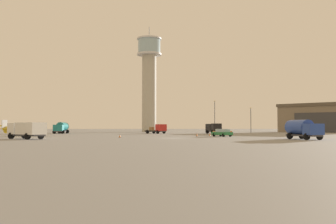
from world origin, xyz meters
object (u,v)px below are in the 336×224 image
object	(u,v)px
truck_flatbed_red	(158,129)
light_post_north	(251,117)
traffic_cone_mid_apron	(120,136)
truck_box_white	(27,129)
truck_fuel_tanker_teal	(61,127)
light_post_west	(215,114)
truck_box_black	(213,128)
car_green	(222,133)
traffic_cone_near_left	(210,134)
airplane_yellow	(19,129)
truck_fuel_tanker_blue	(303,129)
car_orange	(222,132)
control_tower	(149,76)
traffic_cone_near_right	(197,135)

from	to	relation	value
truck_flatbed_red	light_post_north	distance (m)	31.49
traffic_cone_mid_apron	truck_box_white	bearing A→B (deg)	-149.69
truck_fuel_tanker_teal	light_post_west	xyz separation A→B (m)	(43.37, 14.64, 4.20)
truck_fuel_tanker_teal	truck_box_black	bearing A→B (deg)	91.28
car_green	traffic_cone_near_left	world-z (taller)	car_green
airplane_yellow	traffic_cone_near_left	size ratio (longest dim) A/B	17.62
airplane_yellow	truck_flatbed_red	xyz separation A→B (m)	(27.07, 25.55, -0.26)
truck_flatbed_red	truck_fuel_tanker_blue	xyz separation A→B (m)	(22.08, -43.16, 0.43)
light_post_north	traffic_cone_near_left	size ratio (longest dim) A/B	13.36
car_green	traffic_cone_mid_apron	xyz separation A→B (m)	(-19.03, -5.47, -0.47)
truck_fuel_tanker_blue	truck_fuel_tanker_teal	xyz separation A→B (m)	(-47.89, 44.30, 0.01)
car_green	traffic_cone_mid_apron	world-z (taller)	car_green
truck_fuel_tanker_blue	traffic_cone_mid_apron	distance (m)	30.36
car_orange	light_post_west	bearing A→B (deg)	76.93
control_tower	traffic_cone_near_left	world-z (taller)	control_tower
light_post_west	light_post_north	bearing A→B (deg)	-12.08
car_green	traffic_cone_near_right	size ratio (longest dim) A/B	6.92
traffic_cone_near_right	truck_box_black	bearing A→B (deg)	74.81
car_orange	light_post_north	distance (m)	32.40
truck_box_black	traffic_cone_near_left	size ratio (longest dim) A/B	10.37
truck_fuel_tanker_teal	truck_flatbed_red	bearing A→B (deg)	91.14
truck_fuel_tanker_teal	traffic_cone_mid_apron	xyz separation A→B (m)	(19.22, -34.40, -1.38)
truck_flatbed_red	truck_box_white	world-z (taller)	truck_box_white
light_post_north	traffic_cone_mid_apron	xyz separation A→B (m)	(-34.83, -46.76, -4.41)
truck_fuel_tanker_teal	control_tower	bearing A→B (deg)	144.45
car_green	light_post_west	distance (m)	44.17
traffic_cone_near_right	truck_fuel_tanker_blue	bearing A→B (deg)	-49.65
control_tower	car_orange	distance (m)	51.31
airplane_yellow	light_post_north	xyz separation A→B (m)	(55.31, 39.04, 3.21)
truck_box_black	car_green	size ratio (longest dim) A/B	1.31
truck_box_black	light_post_west	size ratio (longest dim) A/B	0.60
control_tower	light_post_north	world-z (taller)	control_tower
control_tower	truck_box_black	size ratio (longest dim) A/B	6.05
traffic_cone_near_left	truck_box_white	bearing A→B (deg)	-148.50
truck_fuel_tanker_teal	light_post_north	size ratio (longest dim) A/B	0.80
truck_box_black	light_post_north	size ratio (longest dim) A/B	0.78
truck_fuel_tanker_teal	light_post_west	size ratio (longest dim) A/B	0.62
control_tower	car_green	world-z (taller)	control_tower
traffic_cone_near_left	traffic_cone_mid_apron	world-z (taller)	traffic_cone_near_left
truck_fuel_tanker_teal	traffic_cone_mid_apron	bearing A→B (deg)	32.85
truck_flatbed_red	light_post_west	bearing A→B (deg)	88.68
car_green	light_post_north	distance (m)	44.39
truck_box_black	traffic_cone_near_right	world-z (taller)	truck_box_black
car_orange	traffic_cone_near_right	distance (m)	12.67
control_tower	truck_fuel_tanker_blue	bearing A→B (deg)	-70.71
airplane_yellow	truck_fuel_tanker_teal	bearing A→B (deg)	24.19
airplane_yellow	truck_flatbed_red	size ratio (longest dim) A/B	1.63
truck_flatbed_red	traffic_cone_near_left	bearing A→B (deg)	-17.30
control_tower	traffic_cone_mid_apron	distance (m)	65.11
light_post_west	car_orange	bearing A→B (deg)	-95.60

